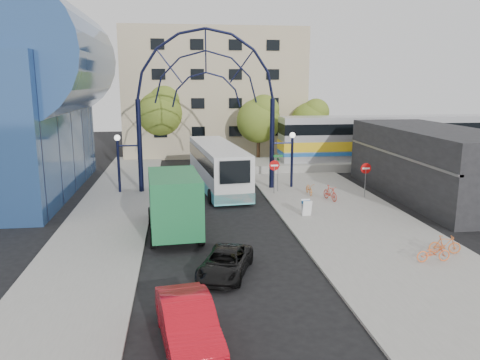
{
  "coord_description": "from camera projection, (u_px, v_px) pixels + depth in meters",
  "views": [
    {
      "loc": [
        -2.12,
        -21.13,
        8.24
      ],
      "look_at": [
        1.46,
        6.0,
        2.47
      ],
      "focal_mm": 35.0,
      "sensor_mm": 36.0,
      "label": 1
    }
  ],
  "objects": [
    {
      "name": "ground",
      "position": [
        226.0,
        257.0,
        22.47
      ],
      "size": [
        120.0,
        120.0,
        0.0
      ],
      "primitive_type": "plane",
      "color": "black",
      "rests_on": "ground"
    },
    {
      "name": "sandwich_board",
      "position": [
        306.0,
        206.0,
        28.83
      ],
      "size": [
        0.55,
        0.61,
        0.99
      ],
      "color": "white",
      "rests_on": "sidewalk_east"
    },
    {
      "name": "train_platform",
      "position": [
        404.0,
        162.0,
        46.29
      ],
      "size": [
        32.0,
        5.0,
        0.8
      ],
      "primitive_type": "cube",
      "color": "gray",
      "rests_on": "ground"
    },
    {
      "name": "gateway_arch",
      "position": [
        206.0,
        77.0,
        34.28
      ],
      "size": [
        13.64,
        0.44,
        12.1
      ],
      "color": "black",
      "rests_on": "ground"
    },
    {
      "name": "stop_sign",
      "position": [
        274.0,
        169.0,
        34.31
      ],
      "size": [
        0.8,
        0.07,
        2.5
      ],
      "color": "slate",
      "rests_on": "sidewalk_east"
    },
    {
      "name": "train_car",
      "position": [
        406.0,
        137.0,
        45.77
      ],
      "size": [
        25.1,
        3.05,
        4.2
      ],
      "color": "#B7B7BC",
      "rests_on": "train_platform"
    },
    {
      "name": "green_truck",
      "position": [
        174.0,
        203.0,
        25.58
      ],
      "size": [
        3.12,
        7.14,
        3.52
      ],
      "rotation": [
        0.0,
        0.0,
        0.08
      ],
      "color": "black",
      "rests_on": "ground"
    },
    {
      "name": "tree_north_b",
      "position": [
        161.0,
        110.0,
        49.92
      ],
      "size": [
        5.12,
        5.12,
        8.0
      ],
      "color": "#382314",
      "rests_on": "ground"
    },
    {
      "name": "bike_far_a",
      "position": [
        433.0,
        253.0,
        21.44
      ],
      "size": [
        1.61,
        0.56,
        0.85
      ],
      "primitive_type": "imported",
      "rotation": [
        0.0,
        0.0,
        1.57
      ],
      "color": "orange",
      "rests_on": "sidewalk_east"
    },
    {
      "name": "do_not_enter_sign",
      "position": [
        366.0,
        172.0,
        33.17
      ],
      "size": [
        0.76,
        0.07,
        2.48
      ],
      "color": "slate",
      "rests_on": "sidewalk_east"
    },
    {
      "name": "apartment_block",
      "position": [
        213.0,
        92.0,
        55.21
      ],
      "size": [
        20.0,
        12.1,
        14.0
      ],
      "color": "tan",
      "rests_on": "ground"
    },
    {
      "name": "bike_near_b",
      "position": [
        330.0,
        193.0,
        32.59
      ],
      "size": [
        0.88,
        1.78,
        1.03
      ],
      "primitive_type": "imported",
      "rotation": [
        0.0,
        0.0,
        0.24
      ],
      "color": "red",
      "rests_on": "sidewalk_east"
    },
    {
      "name": "red_sedan",
      "position": [
        188.0,
        323.0,
        14.77
      ],
      "size": [
        2.29,
        4.82,
        1.53
      ],
      "primitive_type": "imported",
      "rotation": [
        0.0,
        0.0,
        0.15
      ],
      "color": "#B70B17",
      "rests_on": "ground"
    },
    {
      "name": "city_bus",
      "position": [
        218.0,
        166.0,
        36.55
      ],
      "size": [
        4.0,
        12.73,
        3.44
      ],
      "rotation": [
        0.0,
        0.0,
        0.1
      ],
      "color": "silver",
      "rests_on": "ground"
    },
    {
      "name": "commercial_block_east",
      "position": [
        432.0,
        163.0,
        33.7
      ],
      "size": [
        6.0,
        16.0,
        5.0
      ],
      "primitive_type": "cube",
      "color": "black",
      "rests_on": "ground"
    },
    {
      "name": "sidewalk_east",
      "position": [
        355.0,
        224.0,
        27.36
      ],
      "size": [
        8.0,
        56.0,
        0.12
      ],
      "primitive_type": "cube",
      "color": "gray",
      "rests_on": "ground"
    },
    {
      "name": "black_suv",
      "position": [
        225.0,
        263.0,
        20.23
      ],
      "size": [
        3.1,
        4.42,
        1.12
      ],
      "primitive_type": "imported",
      "rotation": [
        0.0,
        0.0,
        -0.34
      ],
      "color": "black",
      "rests_on": "ground"
    },
    {
      "name": "bike_near_a",
      "position": [
        309.0,
        189.0,
        34.31
      ],
      "size": [
        0.59,
        1.59,
        0.83
      ],
      "primitive_type": "imported",
      "rotation": [
        0.0,
        0.0,
        -0.03
      ],
      "color": "orange",
      "rests_on": "sidewalk_east"
    },
    {
      "name": "bike_far_b",
      "position": [
        445.0,
        245.0,
        22.45
      ],
      "size": [
        1.56,
        0.75,
        0.9
      ],
      "primitive_type": "imported",
      "rotation": [
        0.0,
        0.0,
        1.34
      ],
      "color": "#D3642A",
      "rests_on": "sidewalk_east"
    },
    {
      "name": "tree_north_c",
      "position": [
        312.0,
        119.0,
        50.23
      ],
      "size": [
        4.16,
        4.16,
        6.5
      ],
      "color": "#382314",
      "rests_on": "ground"
    },
    {
      "name": "tree_north_a",
      "position": [
        260.0,
        118.0,
        47.45
      ],
      "size": [
        4.48,
        4.48,
        7.0
      ],
      "color": "#382314",
      "rests_on": "ground"
    },
    {
      "name": "plaza_west",
      "position": [
        106.0,
        224.0,
        27.44
      ],
      "size": [
        5.0,
        50.0,
        0.12
      ],
      "primitive_type": "cube",
      "color": "gray",
      "rests_on": "ground"
    },
    {
      "name": "street_name_sign",
      "position": [
        278.0,
        165.0,
        34.92
      ],
      "size": [
        0.7,
        0.7,
        2.8
      ],
      "color": "slate",
      "rests_on": "sidewalk_east"
    }
  ]
}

